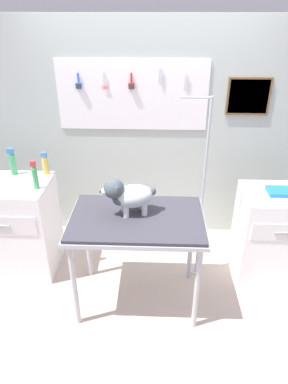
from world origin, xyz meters
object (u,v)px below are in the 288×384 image
at_px(grooming_table, 137,225).
at_px(dog, 128,195).
at_px(counter_left, 13,226).
at_px(cabinet_right, 274,233).
at_px(grooming_arm, 201,201).
at_px(spray_bottle_short, 13,163).

distance_m(grooming_table, dog, 0.27).
distance_m(counter_left, cabinet_right, 2.52).
relative_size(dog, cabinet_right, 0.50).
bearing_deg(grooming_table, grooming_arm, 33.85).
xyz_separation_m(dog, spray_bottle_short, (-1.13, 0.57, -0.00)).
distance_m(dog, cabinet_right, 1.55).
bearing_deg(dog, cabinet_right, 16.65).
bearing_deg(counter_left, dog, -17.66).
xyz_separation_m(counter_left, spray_bottle_short, (0.03, 0.20, 0.58)).
bearing_deg(grooming_table, counter_left, 161.33).
bearing_deg(cabinet_right, dog, -163.35).
xyz_separation_m(grooming_table, counter_left, (-1.24, 0.42, -0.33)).
distance_m(grooming_table, counter_left, 1.34).
xyz_separation_m(grooming_table, cabinet_right, (1.29, 0.45, -0.36)).
height_order(grooming_arm, spray_bottle_short, grooming_arm).
xyz_separation_m(dog, cabinet_right, (1.36, 0.41, -0.62)).
distance_m(cabinet_right, spray_bottle_short, 2.57).
distance_m(grooming_arm, dog, 0.74).
relative_size(grooming_table, dog, 2.50).
relative_size(counter_left, spray_bottle_short, 3.57).
relative_size(grooming_table, counter_left, 1.16).
height_order(grooming_arm, cabinet_right, grooming_arm).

